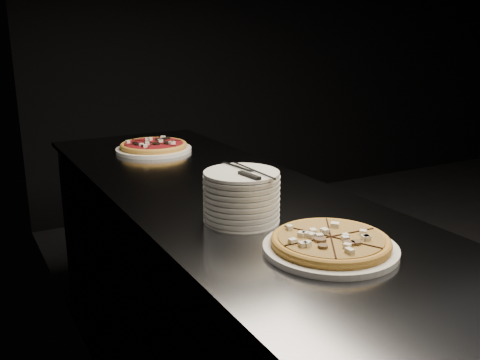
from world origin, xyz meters
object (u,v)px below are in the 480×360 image
counter (232,316)px  plate_stack (242,196)px  cutlery (247,172)px  pizza_mushroom (330,244)px  pizza_tomato (154,147)px  ramekin (249,193)px

counter → plate_stack: plate_stack is taller
cutlery → pizza_mushroom: bearing=-82.9°
counter → pizza_tomato: (0.01, 0.77, 0.48)m
counter → plate_stack: bearing=-111.0°
pizza_tomato → plate_stack: plate_stack is taller
pizza_tomato → plate_stack: size_ratio=1.58×
plate_stack → ramekin: 0.17m
ramekin → plate_stack: bearing=-127.9°
pizza_tomato → ramekin: (0.00, -0.88, 0.01)m
ramekin → cutlery: bearing=-122.2°
pizza_mushroom → ramekin: size_ratio=4.45×
cutlery → ramekin: cutlery is taller
ramekin → pizza_tomato: bearing=90.2°
plate_stack → ramekin: bearing=52.1°
pizza_tomato → pizza_mushroom: bearing=-90.6°
counter → cutlery: bearing=-108.0°
pizza_mushroom → plate_stack: bearing=105.4°
cutlery → pizza_tomato: bearing=77.5°
pizza_tomato → counter: bearing=-90.5°
pizza_mushroom → pizza_tomato: 1.32m
plate_stack → pizza_mushroom: bearing=-74.6°
plate_stack → cutlery: size_ratio=0.93×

